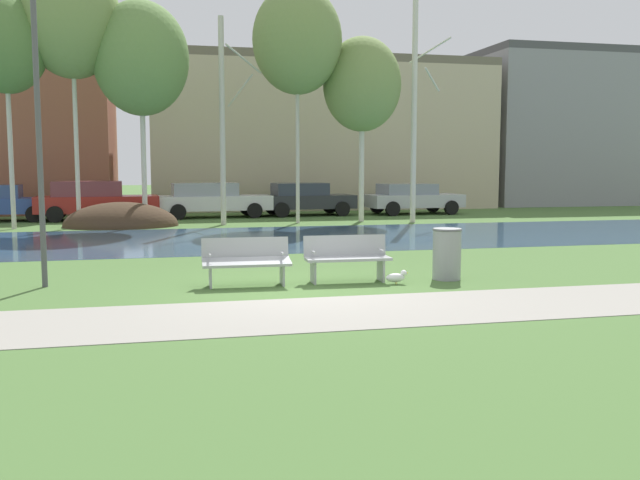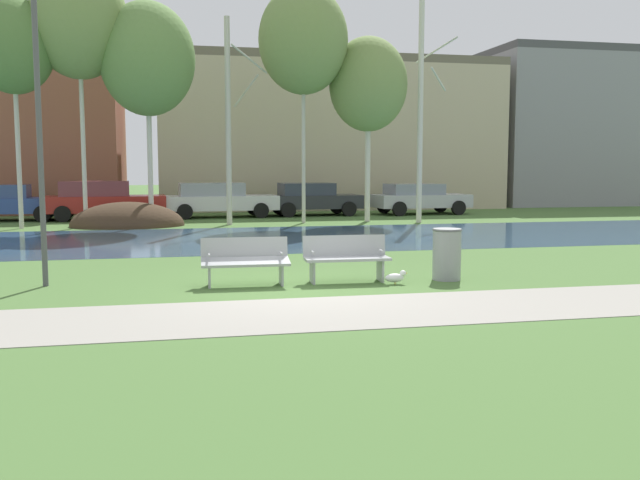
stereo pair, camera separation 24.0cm
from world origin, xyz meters
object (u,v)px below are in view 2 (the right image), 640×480
at_px(parked_van_nearest_blue, 3,202).
at_px(parked_sedan_second_red, 102,200).
at_px(parked_wagon_fourth_dark, 311,198).
at_px(parked_hatch_third_white, 218,199).
at_px(parked_suv_fifth_silver, 419,198).
at_px(trash_bin, 447,253).
at_px(streetlamp, 37,68).
at_px(bench_left, 245,260).
at_px(bench_right, 346,257).
at_px(seagull, 396,277).

relative_size(parked_van_nearest_blue, parked_sedan_second_red, 0.91).
xyz_separation_m(parked_sedan_second_red, parked_wagon_fourth_dark, (8.80, 0.63, -0.06)).
bearing_deg(parked_hatch_third_white, parked_suv_fifth_silver, 0.56).
xyz_separation_m(trash_bin, streetlamp, (-7.43, 0.87, 3.39)).
height_order(bench_left, parked_suv_fifth_silver, parked_suv_fifth_silver).
relative_size(parked_van_nearest_blue, parked_wagon_fourth_dark, 1.06).
distance_m(streetlamp, parked_suv_fifth_silver, 21.48).
bearing_deg(parked_van_nearest_blue, parked_hatch_third_white, 0.90).
bearing_deg(streetlamp, bench_left, -11.17).
xyz_separation_m(bench_right, parked_sedan_second_red, (-5.91, 16.89, 0.35)).
xyz_separation_m(trash_bin, parked_hatch_third_white, (-3.17, 17.36, 0.26)).
bearing_deg(bench_right, parked_sedan_second_red, 109.29).
distance_m(bench_right, parked_sedan_second_red, 17.89).
distance_m(trash_bin, parked_wagon_fourth_dark, 17.71).
height_order(seagull, parked_suv_fifth_silver, parked_suv_fifth_silver).
distance_m(trash_bin, streetlamp, 8.22).
height_order(bench_right, parked_suv_fifth_silver, parked_suv_fifth_silver).
distance_m(seagull, parked_van_nearest_blue, 20.45).
bearing_deg(streetlamp, parked_wagon_fourth_dark, 63.52).
xyz_separation_m(bench_right, trash_bin, (1.95, -0.16, 0.04)).
height_order(bench_left, trash_bin, trash_bin).
height_order(parked_wagon_fourth_dark, parked_suv_fifth_silver, parked_wagon_fourth_dark).
xyz_separation_m(seagull, parked_sedan_second_red, (-6.74, 17.35, 0.69)).
xyz_separation_m(bench_left, parked_wagon_fourth_dark, (4.80, 17.52, 0.29)).
bearing_deg(trash_bin, bench_left, 177.57).
distance_m(bench_right, parked_van_nearest_blue, 19.63).
xyz_separation_m(streetlamp, parked_suv_fifth_silver, (13.29, 16.57, -3.17)).
relative_size(bench_right, parked_sedan_second_red, 0.33).
bearing_deg(parked_van_nearest_blue, seagull, -59.00).
height_order(streetlamp, parked_suv_fifth_silver, streetlamp).
height_order(parked_hatch_third_white, parked_suv_fifth_silver, parked_hatch_third_white).
height_order(bench_right, trash_bin, trash_bin).
height_order(seagull, parked_van_nearest_blue, parked_van_nearest_blue).
distance_m(parked_van_nearest_blue, parked_hatch_third_white, 8.48).
bearing_deg(parked_wagon_fourth_dark, parked_van_nearest_blue, -177.92).
bearing_deg(bench_right, parked_hatch_third_white, 94.06).
distance_m(bench_left, streetlamp, 5.01).
height_order(bench_right, parked_hatch_third_white, parked_hatch_third_white).
relative_size(bench_left, seagull, 3.66).
bearing_deg(streetlamp, parked_suv_fifth_silver, 51.27).
relative_size(bench_right, parked_van_nearest_blue, 0.37).
relative_size(bench_left, parked_wagon_fourth_dark, 0.39).
bearing_deg(streetlamp, parked_hatch_third_white, 75.51).
height_order(trash_bin, parked_suv_fifth_silver, parked_suv_fifth_silver).
bearing_deg(bench_left, seagull, -9.58).
distance_m(seagull, parked_wagon_fourth_dark, 18.11).
bearing_deg(streetlamp, parked_van_nearest_blue, 104.46).
xyz_separation_m(bench_left, bench_right, (1.91, 0.00, 0.00)).
distance_m(streetlamp, parked_sedan_second_red, 16.48).
bearing_deg(parked_sedan_second_red, trash_bin, -65.24).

